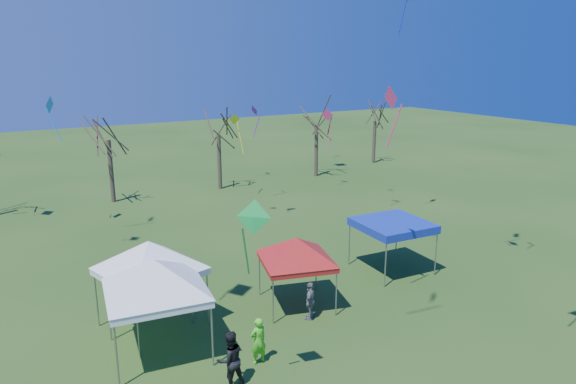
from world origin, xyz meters
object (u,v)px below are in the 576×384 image
object	(u,v)px
tent_blue	(393,225)
person_grey	(310,300)
tent_white_west	(154,266)
person_dark	(230,359)
tree_5	(376,106)
tent_white_mid	(148,247)
tree_2	(106,117)
tent_red	(296,242)
tree_4	(317,108)
person_green	(258,341)
tree_3	(218,114)

from	to	relation	value
tent_blue	person_grey	xyz separation A→B (m)	(-6.22, -2.17, -1.54)
tent_white_west	person_dark	distance (m)	4.15
tree_5	tent_white_mid	size ratio (longest dim) A/B	1.66
tree_2	tent_red	size ratio (longest dim) A/B	2.11
tree_4	tent_red	bearing A→B (deg)	-125.30
person_green	person_dark	world-z (taller)	person_dark
tree_4	person_grey	distance (m)	26.84
tree_3	tent_red	size ratio (longest dim) A/B	2.04
tent_white_mid	person_dark	distance (m)	5.73
tree_2	tent_white_west	xyz separation A→B (m)	(-3.00, -21.58, -2.92)
person_grey	tent_white_mid	bearing A→B (deg)	-67.19
tree_5	tree_4	bearing A→B (deg)	-166.15
tree_4	tent_white_west	bearing A→B (deg)	-134.35
tree_2	tree_5	size ratio (longest dim) A/B	1.10
tent_red	person_green	bearing A→B (deg)	-138.12
tree_2	tree_5	bearing A→B (deg)	3.70
tree_2	tree_4	size ratio (longest dim) A/B	1.04
person_green	tent_red	bearing A→B (deg)	-144.41
tree_2	tent_red	world-z (taller)	tree_2
person_green	tent_white_mid	bearing A→B (deg)	-67.49
tree_3	tree_2	bearing A→B (deg)	177.73
tree_2	tent_white_west	world-z (taller)	tree_2
tree_5	person_green	size ratio (longest dim) A/B	4.37
tree_4	person_grey	xyz separation A→B (m)	(-14.67, -21.85, -5.25)
tree_2	tent_white_mid	size ratio (longest dim) A/B	1.82
tent_blue	person_dark	distance (m)	11.87
tent_white_west	person_grey	xyz separation A→B (m)	(6.05, -0.65, -2.56)
tree_3	tree_4	distance (m)	9.32
person_grey	tree_3	bearing A→B (deg)	-145.57
person_grey	tree_4	bearing A→B (deg)	-165.72
tree_4	person_grey	world-z (taller)	tree_4
tree_3	person_grey	xyz separation A→B (m)	(-5.35, -21.89, -5.27)
tree_5	tent_white_west	world-z (taller)	tree_5
tent_white_west	tree_5	bearing A→B (deg)	38.65
tent_red	person_dark	size ratio (longest dim) A/B	2.02
tree_2	tent_red	bearing A→B (deg)	-81.34
tree_4	tent_white_west	size ratio (longest dim) A/B	1.68
tent_white_west	person_grey	world-z (taller)	tent_white_west
tent_red	tent_blue	world-z (taller)	tent_red
person_green	tent_blue	bearing A→B (deg)	-163.96
person_dark	tree_5	bearing A→B (deg)	-138.49
tree_2	person_green	world-z (taller)	tree_2
person_dark	tree_2	bearing A→B (deg)	-95.75
tree_4	person_green	bearing A→B (deg)	-127.26
tent_red	person_green	world-z (taller)	tent_red
tree_4	tent_blue	bearing A→B (deg)	-113.25
tree_3	person_grey	size ratio (longest dim) A/B	4.89
tent_red	tree_5	bearing A→B (deg)	44.61
tent_red	tent_blue	distance (m)	6.17
person_grey	person_dark	size ratio (longest dim) A/B	0.84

